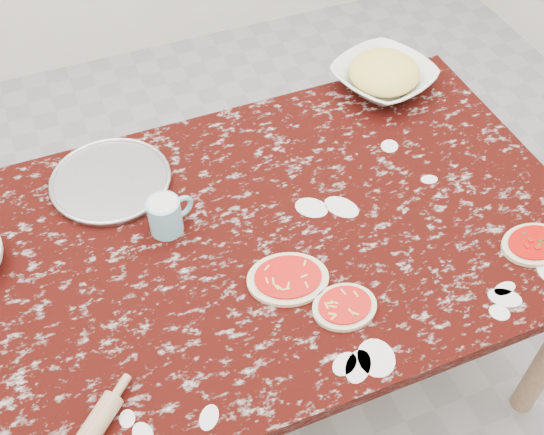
{
  "coord_description": "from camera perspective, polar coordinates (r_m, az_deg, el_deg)",
  "views": [
    {
      "loc": [
        -0.42,
        -1.02,
        2.07
      ],
      "look_at": [
        0.0,
        0.0,
        0.8
      ],
      "focal_mm": 44.0,
      "sensor_mm": 36.0,
      "label": 1
    }
  ],
  "objects": [
    {
      "name": "worktable",
      "position": [
        1.78,
        -0.0,
        -2.81
      ],
      "size": [
        1.6,
        1.0,
        0.75
      ],
      "color": "black",
      "rests_on": "ground"
    },
    {
      "name": "pizza_right",
      "position": [
        1.81,
        21.51,
        -2.15
      ],
      "size": [
        0.18,
        0.14,
        0.02
      ],
      "color": "beige",
      "rests_on": "worktable"
    },
    {
      "name": "pizza_mid",
      "position": [
        1.58,
        6.23,
        -7.59
      ],
      "size": [
        0.16,
        0.14,
        0.02
      ],
      "color": "beige",
      "rests_on": "worktable"
    },
    {
      "name": "flour_mug",
      "position": [
        1.71,
        -9.04,
        0.22
      ],
      "size": [
        0.13,
        0.09,
        0.1
      ],
      "color": "#78BECF",
      "rests_on": "worktable"
    },
    {
      "name": "ground",
      "position": [
        2.34,
        -0.0,
        -12.96
      ],
      "size": [
        4.0,
        4.0,
        0.0
      ],
      "primitive_type": "plane",
      "color": "gray"
    },
    {
      "name": "pizza_left",
      "position": [
        1.62,
        1.37,
        -5.26
      ],
      "size": [
        0.23,
        0.2,
        0.02
      ],
      "color": "beige",
      "rests_on": "worktable"
    },
    {
      "name": "cheese_bowl",
      "position": [
        2.16,
        9.5,
        11.7
      ],
      "size": [
        0.38,
        0.38,
        0.07
      ],
      "primitive_type": "imported",
      "rotation": [
        0.0,
        0.0,
        0.35
      ],
      "color": "white",
      "rests_on": "worktable"
    },
    {
      "name": "pizza_tray",
      "position": [
        1.88,
        -13.62,
        3.04
      ],
      "size": [
        0.4,
        0.4,
        0.01
      ],
      "primitive_type": "cylinder",
      "rotation": [
        0.0,
        0.0,
        0.3
      ],
      "color": "#B2B2B7",
      "rests_on": "worktable"
    }
  ]
}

